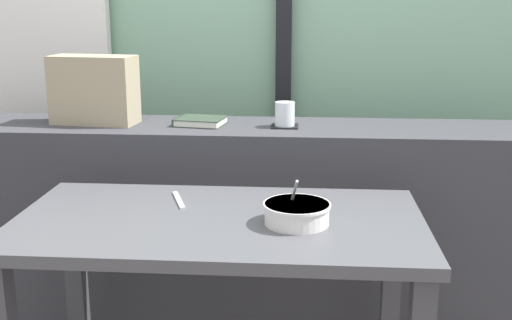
# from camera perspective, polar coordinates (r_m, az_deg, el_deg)

# --- Properties ---
(curtain_left_panel) EXTENTS (0.56, 0.06, 2.50)m
(curtain_left_panel) POSITION_cam_1_polar(r_m,az_deg,el_deg) (3.12, -18.17, 12.34)
(curtain_left_panel) COLOR white
(curtain_left_panel) RESTS_ON ground
(window_divider_post) EXTENTS (0.07, 0.05, 2.60)m
(window_divider_post) POSITION_cam_1_polar(r_m,az_deg,el_deg) (2.92, 2.53, 13.91)
(window_divider_post) COLOR black
(window_divider_post) RESTS_ON ground
(dark_console_ledge) EXTENTS (2.80, 0.39, 0.85)m
(dark_console_ledge) POSITION_cam_1_polar(r_m,az_deg,el_deg) (2.54, 0.04, -6.33)
(dark_console_ledge) COLOR #38383D
(dark_console_ledge) RESTS_ON ground
(breakfast_table) EXTENTS (1.19, 0.64, 0.70)m
(breakfast_table) POSITION_cam_1_polar(r_m,az_deg,el_deg) (1.90, -3.30, -8.33)
(breakfast_table) COLOR #414145
(breakfast_table) RESTS_ON ground
(coaster_square) EXTENTS (0.10, 0.10, 0.00)m
(coaster_square) POSITION_cam_1_polar(r_m,az_deg,el_deg) (2.40, 2.58, 3.04)
(coaster_square) COLOR black
(coaster_square) RESTS_ON dark_console_ledge
(juice_glass) EXTENTS (0.07, 0.07, 0.09)m
(juice_glass) POSITION_cam_1_polar(r_m,az_deg,el_deg) (2.40, 2.59, 4.06)
(juice_glass) COLOR white
(juice_glass) RESTS_ON coaster_square
(closed_book) EXTENTS (0.20, 0.17, 0.03)m
(closed_book) POSITION_cam_1_polar(r_m,az_deg,el_deg) (2.45, -5.03, 3.48)
(closed_book) COLOR #334233
(closed_book) RESTS_ON dark_console_ledge
(throw_pillow) EXTENTS (0.33, 0.18, 0.26)m
(throw_pillow) POSITION_cam_1_polar(r_m,az_deg,el_deg) (2.53, -14.28, 6.09)
(throw_pillow) COLOR tan
(throw_pillow) RESTS_ON dark_console_ledge
(soup_bowl) EXTENTS (0.19, 0.19, 0.14)m
(soup_bowl) POSITION_cam_1_polar(r_m,az_deg,el_deg) (1.80, 3.67, -4.80)
(soup_bowl) COLOR silver
(soup_bowl) RESTS_ON breakfast_table
(fork_utensil) EXTENTS (0.07, 0.17, 0.01)m
(fork_utensil) POSITION_cam_1_polar(r_m,az_deg,el_deg) (2.02, -6.93, -3.57)
(fork_utensil) COLOR silver
(fork_utensil) RESTS_ON breakfast_table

